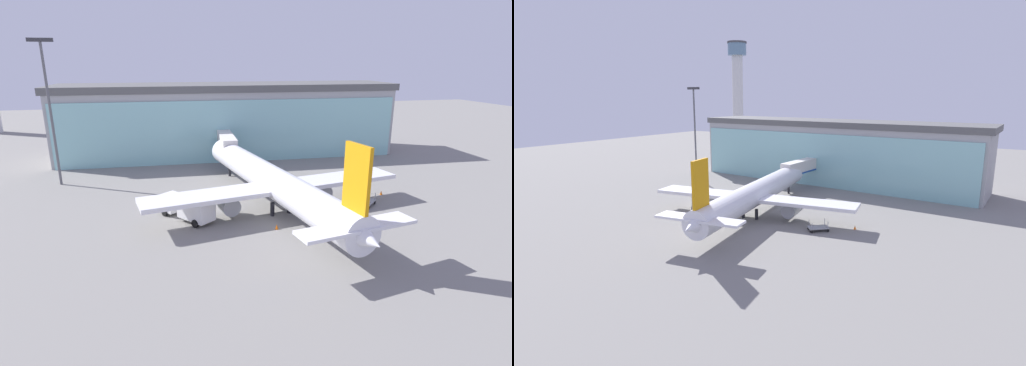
% 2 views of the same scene
% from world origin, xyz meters
% --- Properties ---
extents(ground, '(240.00, 240.00, 0.00)m').
position_xyz_m(ground, '(0.00, 0.00, 0.00)').
color(ground, gray).
extents(terminal_building, '(61.94, 15.02, 13.18)m').
position_xyz_m(terminal_building, '(-0.00, 34.74, 6.59)').
color(terminal_building, '#A3A3A3').
rests_on(terminal_building, ground).
extents(jet_bridge, '(2.71, 12.61, 5.83)m').
position_xyz_m(jet_bridge, '(-2.11, 24.58, 4.45)').
color(jet_bridge, silver).
rests_on(jet_bridge, ground).
extents(apron_light_mast, '(3.20, 0.40, 20.13)m').
position_xyz_m(apron_light_mast, '(-26.99, 20.78, 11.84)').
color(apron_light_mast, '#59595E').
rests_on(apron_light_mast, ground).
extents(airplane, '(32.04, 38.98, 10.93)m').
position_xyz_m(airplane, '(0.50, 4.44, 3.36)').
color(airplane, silver).
rests_on(airplane, ground).
extents(catering_truck, '(6.19, 7.13, 2.65)m').
position_xyz_m(catering_truck, '(-9.79, 3.25, 1.47)').
color(catering_truck, silver).
rests_on(catering_truck, ground).
extents(baggage_cart, '(3.13, 3.09, 1.50)m').
position_xyz_m(baggage_cart, '(12.07, 2.79, 0.50)').
color(baggage_cart, gray).
rests_on(baggage_cart, ground).
extents(safety_cone_nose, '(0.36, 0.36, 0.55)m').
position_xyz_m(safety_cone_nose, '(-0.74, -1.70, 0.28)').
color(safety_cone_nose, orange).
rests_on(safety_cone_nose, ground).
extents(safety_cone_wingtip, '(0.36, 0.36, 0.55)m').
position_xyz_m(safety_cone_wingtip, '(16.05, 6.17, 0.28)').
color(safety_cone_wingtip, orange).
rests_on(safety_cone_wingtip, ground).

